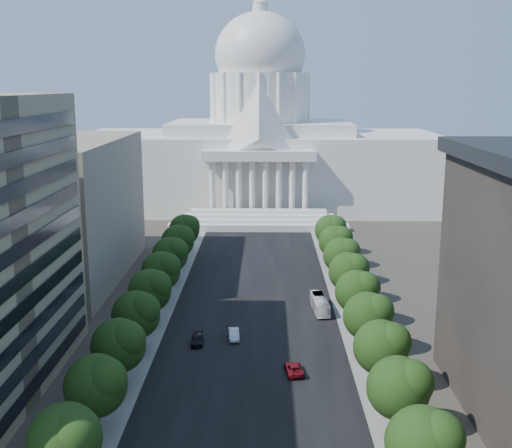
# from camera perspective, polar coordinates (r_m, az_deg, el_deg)

# --- Properties ---
(road_asphalt) EXTENTS (30.00, 260.00, 0.01)m
(road_asphalt) POSITION_cam_1_polar(r_m,az_deg,el_deg) (130.91, -0.11, -6.08)
(road_asphalt) COLOR black
(road_asphalt) RESTS_ON ground
(sidewalk_left) EXTENTS (8.00, 260.00, 0.02)m
(sidewalk_left) POSITION_cam_1_polar(r_m,az_deg,el_deg) (132.61, -8.39, -5.97)
(sidewalk_left) COLOR gray
(sidewalk_left) RESTS_ON ground
(sidewalk_right) EXTENTS (8.00, 260.00, 0.02)m
(sidewalk_right) POSITION_cam_1_polar(r_m,az_deg,el_deg) (131.95, 8.22, -6.06)
(sidewalk_right) COLOR gray
(sidewalk_right) RESTS_ON ground
(capitol) EXTENTS (120.00, 56.00, 73.00)m
(capitol) POSITION_cam_1_polar(r_m,az_deg,el_deg) (220.14, 0.35, 6.76)
(capitol) COLOR white
(capitol) RESTS_ON ground
(office_block_left_far) EXTENTS (38.00, 52.00, 30.00)m
(office_block_left_far) POSITION_cam_1_polar(r_m,az_deg,el_deg) (145.71, -19.27, 1.22)
(office_block_left_far) COLOR gray
(office_block_left_far) RESTS_ON ground
(tree_l_b) EXTENTS (7.79, 7.60, 9.97)m
(tree_l_b) POSITION_cam_1_polar(r_m,az_deg,el_deg) (70.55, -16.43, -17.83)
(tree_l_b) COLOR #33261C
(tree_l_b) RESTS_ON ground
(tree_l_c) EXTENTS (7.79, 7.60, 9.97)m
(tree_l_c) POSITION_cam_1_polar(r_m,az_deg,el_deg) (80.71, -13.87, -13.65)
(tree_l_c) COLOR #33261C
(tree_l_c) RESTS_ON ground
(tree_l_d) EXTENTS (7.79, 7.60, 9.97)m
(tree_l_d) POSITION_cam_1_polar(r_m,az_deg,el_deg) (91.31, -11.95, -10.40)
(tree_l_d) COLOR #33261C
(tree_l_d) RESTS_ON ground
(tree_l_e) EXTENTS (7.79, 7.60, 9.97)m
(tree_l_e) POSITION_cam_1_polar(r_m,az_deg,el_deg) (102.22, -10.47, -7.83)
(tree_l_e) COLOR #33261C
(tree_l_e) RESTS_ON ground
(tree_l_f) EXTENTS (7.79, 7.60, 9.97)m
(tree_l_f) POSITION_cam_1_polar(r_m,az_deg,el_deg) (113.36, -9.29, -5.76)
(tree_l_f) COLOR #33261C
(tree_l_f) RESTS_ON ground
(tree_l_g) EXTENTS (7.79, 7.60, 9.97)m
(tree_l_g) POSITION_cam_1_polar(r_m,az_deg,el_deg) (124.65, -8.33, -4.05)
(tree_l_g) COLOR #33261C
(tree_l_g) RESTS_ON ground
(tree_l_h) EXTENTS (7.79, 7.60, 9.97)m
(tree_l_h) POSITION_cam_1_polar(r_m,az_deg,el_deg) (136.07, -7.53, -2.63)
(tree_l_h) COLOR #33261C
(tree_l_h) RESTS_ON ground
(tree_l_i) EXTENTS (7.79, 7.60, 9.97)m
(tree_l_i) POSITION_cam_1_polar(r_m,az_deg,el_deg) (147.58, -6.85, -1.44)
(tree_l_i) COLOR #33261C
(tree_l_i) RESTS_ON ground
(tree_l_j) EXTENTS (7.79, 7.60, 9.97)m
(tree_l_j) POSITION_cam_1_polar(r_m,az_deg,el_deg) (159.16, -6.28, -0.41)
(tree_l_j) COLOR #33261C
(tree_l_j) RESTS_ON ground
(tree_r_b) EXTENTS (7.79, 7.60, 9.97)m
(tree_r_b) POSITION_cam_1_polar(r_m,az_deg,el_deg) (69.54, 14.91, -18.21)
(tree_r_b) COLOR #33261C
(tree_r_b) RESTS_ON ground
(tree_r_c) EXTENTS (7.79, 7.60, 9.97)m
(tree_r_c) POSITION_cam_1_polar(r_m,az_deg,el_deg) (79.83, 12.82, -13.90)
(tree_r_c) COLOR #33261C
(tree_r_c) RESTS_ON ground
(tree_r_d) EXTENTS (7.79, 7.60, 9.97)m
(tree_r_d) POSITION_cam_1_polar(r_m,az_deg,el_deg) (90.53, 11.27, -10.57)
(tree_r_d) COLOR #33261C
(tree_r_d) RESTS_ON ground
(tree_r_e) EXTENTS (7.79, 7.60, 9.97)m
(tree_r_e) POSITION_cam_1_polar(r_m,az_deg,el_deg) (101.53, 10.08, -7.96)
(tree_r_e) COLOR #33261C
(tree_r_e) RESTS_ON ground
(tree_r_f) EXTENTS (7.79, 7.60, 9.97)m
(tree_r_f) POSITION_cam_1_polar(r_m,az_deg,el_deg) (112.73, 9.13, -5.85)
(tree_r_f) COLOR #33261C
(tree_r_f) RESTS_ON ground
(tree_r_g) EXTENTS (7.79, 7.60, 9.97)m
(tree_r_g) POSITION_cam_1_polar(r_m,az_deg,el_deg) (124.08, 8.36, -4.13)
(tree_r_g) COLOR #33261C
(tree_r_g) RESTS_ON ground
(tree_r_h) EXTENTS (7.79, 7.60, 9.97)m
(tree_r_h) POSITION_cam_1_polar(r_m,az_deg,el_deg) (135.55, 7.72, -2.70)
(tree_r_h) COLOR #33261C
(tree_r_h) RESTS_ON ground
(tree_r_i) EXTENTS (7.79, 7.60, 9.97)m
(tree_r_i) POSITION_cam_1_polar(r_m,az_deg,el_deg) (147.10, 7.18, -1.49)
(tree_r_i) COLOR #33261C
(tree_r_i) RESTS_ON ground
(tree_r_j) EXTENTS (7.79, 7.60, 9.97)m
(tree_r_j) POSITION_cam_1_polar(r_m,az_deg,el_deg) (158.71, 6.72, -0.46)
(tree_r_j) COLOR #33261C
(tree_r_j) RESTS_ON ground
(streetlight_b) EXTENTS (2.61, 0.44, 9.00)m
(streetlight_b) POSITION_cam_1_polar(r_m,az_deg,el_deg) (79.73, 14.06, -14.50)
(streetlight_b) COLOR gray
(streetlight_b) RESTS_ON ground
(streetlight_c) EXTENTS (2.61, 0.44, 9.00)m
(streetlight_c) POSITION_cam_1_polar(r_m,az_deg,el_deg) (102.19, 10.92, -8.23)
(streetlight_c) COLOR gray
(streetlight_c) RESTS_ON ground
(streetlight_d) EXTENTS (2.61, 0.44, 9.00)m
(streetlight_d) POSITION_cam_1_polar(r_m,az_deg,el_deg) (125.61, 8.99, -4.25)
(streetlight_d) COLOR gray
(streetlight_d) RESTS_ON ground
(streetlight_e) EXTENTS (2.61, 0.44, 9.00)m
(streetlight_e) POSITION_cam_1_polar(r_m,az_deg,el_deg) (149.54, 7.68, -1.52)
(streetlight_e) COLOR gray
(streetlight_e) RESTS_ON ground
(streetlight_f) EXTENTS (2.61, 0.44, 9.00)m
(streetlight_f) POSITION_cam_1_polar(r_m,az_deg,el_deg) (173.77, 6.74, 0.45)
(streetlight_f) COLOR gray
(streetlight_f) RESTS_ON ground
(car_silver) EXTENTS (2.12, 4.94, 1.58)m
(car_silver) POSITION_cam_1_polar(r_m,az_deg,el_deg) (107.66, -1.97, -9.80)
(car_silver) COLOR #B5B8BE
(car_silver) RESTS_ON ground
(car_red) EXTENTS (3.08, 5.49, 1.45)m
(car_red) POSITION_cam_1_polar(r_m,az_deg,el_deg) (95.94, 3.39, -12.73)
(car_red) COLOR maroon
(car_red) RESTS_ON ground
(car_dark_b) EXTENTS (2.13, 4.78, 1.36)m
(car_dark_b) POSITION_cam_1_polar(r_m,az_deg,el_deg) (106.18, -5.25, -10.23)
(car_dark_b) COLOR black
(car_dark_b) RESTS_ON ground
(city_bus) EXTENTS (3.13, 10.31, 2.83)m
(city_bus) POSITION_cam_1_polar(r_m,az_deg,el_deg) (120.57, 5.69, -7.07)
(city_bus) COLOR white
(city_bus) RESTS_ON ground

